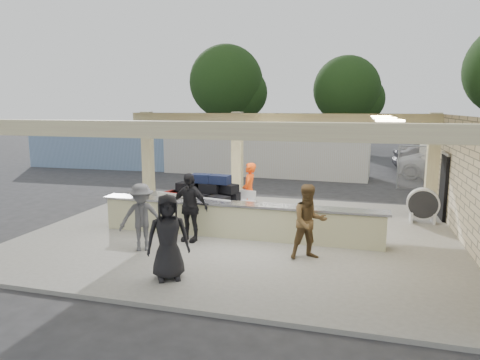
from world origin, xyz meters
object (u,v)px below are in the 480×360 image
(container_blue, at_px, (115,145))
(container_white, at_px, (264,153))
(baggage_counter, at_px, (237,220))
(car_white_a, at_px, (449,166))
(luggage_cart, at_px, (205,196))
(car_dark, at_px, (438,158))
(passenger_c, at_px, (142,217))
(passenger_b, at_px, (189,207))
(passenger_d, at_px, (168,237))
(baggage_handler, at_px, (249,191))
(drum_fan, at_px, (423,204))
(passenger_a, at_px, (309,222))

(container_blue, bearing_deg, container_white, -4.71)
(baggage_counter, distance_m, car_white_a, 15.14)
(baggage_counter, bearing_deg, luggage_cart, 138.42)
(baggage_counter, bearing_deg, car_dark, 63.73)
(passenger_c, relative_size, car_dark, 0.36)
(passenger_b, bearing_deg, passenger_d, -68.97)
(baggage_handler, xyz_separation_m, passenger_c, (-1.86, -3.77, -0.06))
(container_white, bearing_deg, baggage_counter, -78.01)
(passenger_b, bearing_deg, drum_fan, 39.00)
(container_white, xyz_separation_m, container_blue, (-9.69, 0.53, 0.15))
(car_white_a, distance_m, container_blue, 19.38)
(passenger_a, xyz_separation_m, passenger_d, (-2.74, -2.05, 0.01))
(drum_fan, xyz_separation_m, car_dark, (2.42, 12.50, 0.11))
(luggage_cart, height_order, drum_fan, luggage_cart)
(passenger_a, bearing_deg, passenger_d, -169.50)
(passenger_a, height_order, container_blue, container_blue)
(passenger_a, xyz_separation_m, passenger_b, (-3.31, 0.53, 0.03))
(luggage_cart, xyz_separation_m, baggage_handler, (1.25, 0.75, 0.10))
(passenger_b, xyz_separation_m, car_white_a, (8.98, 13.66, -0.33))
(baggage_handler, height_order, car_dark, baggage_handler)
(baggage_counter, distance_m, baggage_handler, 2.06)
(luggage_cart, xyz_separation_m, passenger_d, (0.83, -4.54, 0.09))
(baggage_handler, xyz_separation_m, container_white, (-1.68, 9.84, 0.19))
(drum_fan, height_order, passenger_d, passenger_d)
(passenger_b, height_order, passenger_c, passenger_b)
(baggage_handler, distance_m, passenger_b, 2.88)
(passenger_a, distance_m, car_dark, 17.71)
(drum_fan, height_order, car_dark, car_dark)
(baggage_handler, height_order, car_white_a, baggage_handler)
(passenger_d, bearing_deg, luggage_cart, 70.73)
(drum_fan, height_order, passenger_b, passenger_b)
(passenger_d, xyz_separation_m, car_dark, (8.28, 18.87, -0.22))
(drum_fan, bearing_deg, passenger_b, -143.73)
(car_white_a, bearing_deg, baggage_handler, 152.73)
(baggage_handler, bearing_deg, drum_fan, 97.70)
(passenger_c, height_order, container_blue, container_blue)
(container_blue, bearing_deg, drum_fan, -30.49)
(passenger_b, relative_size, container_blue, 0.18)
(passenger_d, distance_m, container_blue, 19.11)
(baggage_handler, relative_size, passenger_c, 1.07)
(passenger_a, distance_m, passenger_d, 3.42)
(passenger_b, relative_size, car_dark, 0.39)
(luggage_cart, xyz_separation_m, car_dark, (9.11, 14.33, -0.13))
(luggage_cart, height_order, baggage_handler, baggage_handler)
(luggage_cart, height_order, passenger_c, passenger_c)
(car_dark, bearing_deg, passenger_b, 147.23)
(drum_fan, height_order, passenger_c, passenger_c)
(car_dark, distance_m, container_white, 10.26)
(car_dark, xyz_separation_m, container_blue, (-19.23, -3.20, 0.56))
(luggage_cart, xyz_separation_m, passenger_b, (0.26, -1.96, 0.12))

